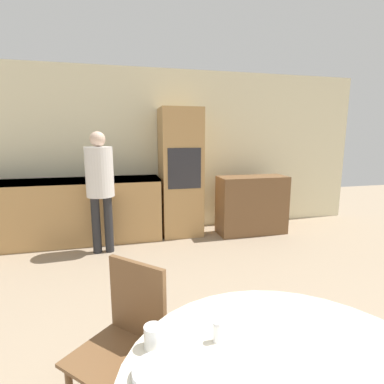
# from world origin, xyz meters

# --- Properties ---
(wall_back) EXTENTS (7.15, 0.05, 2.60)m
(wall_back) POSITION_xyz_m (0.00, 5.19, 1.30)
(wall_back) COLOR beige
(wall_back) RESTS_ON ground_plane
(kitchen_counter) EXTENTS (2.68, 0.60, 0.94)m
(kitchen_counter) POSITION_xyz_m (-1.39, 4.85, 0.48)
(kitchen_counter) COLOR tan
(kitchen_counter) RESTS_ON ground_plane
(oven_unit) EXTENTS (0.62, 0.59, 1.98)m
(oven_unit) POSITION_xyz_m (0.30, 4.85, 0.99)
(oven_unit) COLOR tan
(oven_unit) RESTS_ON ground_plane
(sideboard) EXTENTS (1.10, 0.45, 0.93)m
(sideboard) POSITION_xyz_m (1.42, 4.60, 0.46)
(sideboard) COLOR brown
(sideboard) RESTS_ON ground_plane
(chair_far_left) EXTENTS (0.57, 0.57, 0.90)m
(chair_far_left) POSITION_xyz_m (-0.65, 1.75, 0.51)
(chair_far_left) COLOR brown
(chair_far_left) RESTS_ON ground_plane
(person_standing) EXTENTS (0.36, 0.36, 1.62)m
(person_standing) POSITION_xyz_m (-0.88, 4.33, 1.00)
(person_standing) COLOR #262628
(person_standing) RESTS_ON ground_plane
(cup) EXTENTS (0.08, 0.08, 0.09)m
(cup) POSITION_xyz_m (-0.55, 1.36, 0.77)
(cup) COLOR white
(cup) RESTS_ON dining_table
(bowl_near) EXTENTS (0.18, 0.18, 0.04)m
(bowl_near) POSITION_xyz_m (-0.55, 1.20, 0.74)
(bowl_near) COLOR silver
(bowl_near) RESTS_ON dining_table
(salt_shaker) EXTENTS (0.03, 0.03, 0.09)m
(salt_shaker) POSITION_xyz_m (-0.29, 1.33, 0.77)
(salt_shaker) COLOR white
(salt_shaker) RESTS_ON dining_table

